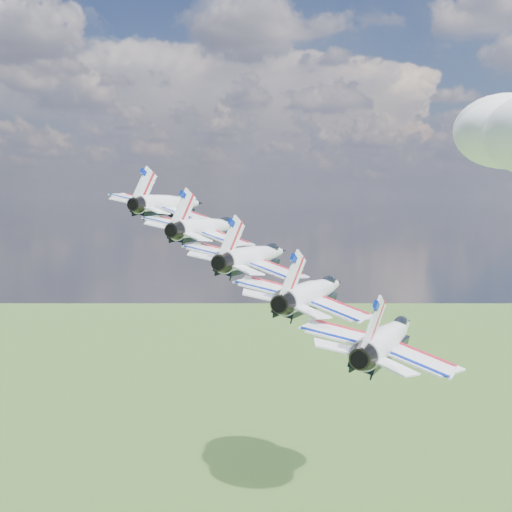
% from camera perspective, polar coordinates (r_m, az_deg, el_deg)
% --- Properties ---
extents(jet_0, '(16.11, 19.83, 7.92)m').
position_cam_1_polar(jet_0, '(89.23, -6.80, 4.17)').
color(jet_0, white).
extents(jet_1, '(16.11, 19.83, 7.92)m').
position_cam_1_polar(jet_1, '(80.71, -3.75, 2.30)').
color(jet_1, white).
extents(jet_2, '(16.11, 19.83, 7.92)m').
position_cam_1_polar(jet_2, '(72.58, 0.00, 0.00)').
color(jet_2, white).
extents(jet_3, '(16.11, 19.83, 7.92)m').
position_cam_1_polar(jet_3, '(64.98, 4.66, -2.86)').
color(jet_3, white).
extents(jet_4, '(16.11, 19.83, 7.92)m').
position_cam_1_polar(jet_4, '(58.13, 10.52, -6.41)').
color(jet_4, white).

